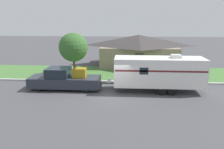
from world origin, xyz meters
TOP-DOWN VIEW (x-y plane):
  - ground_plane at (0.00, 0.00)m, footprint 120.00×120.00m
  - curb_strip at (0.00, 3.75)m, footprint 80.00×0.30m
  - lawn_strip at (0.00, 7.40)m, footprint 80.00×7.00m
  - house_across_street at (2.55, 12.23)m, footprint 10.52×6.89m
  - pickup_truck at (-4.44, 1.37)m, footprint 6.33×2.02m
  - travel_trailer at (3.77, 1.37)m, footprint 8.57×2.34m
  - mailbox at (7.12, 4.36)m, footprint 0.48×0.20m
  - tree_in_yard at (-4.86, 6.71)m, footprint 3.17×3.17m

SIDE VIEW (x-z plane):
  - ground_plane at x=0.00m, z-range 0.00..0.00m
  - lawn_strip at x=0.00m, z-range 0.00..0.03m
  - curb_strip at x=0.00m, z-range 0.00..0.14m
  - pickup_truck at x=-4.44m, z-range -0.16..1.88m
  - mailbox at x=7.12m, z-range 0.37..1.74m
  - travel_trailer at x=3.77m, z-range 0.12..3.32m
  - house_across_street at x=2.55m, z-range 0.07..4.11m
  - tree_in_yard at x=-4.86m, z-range 0.72..5.35m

